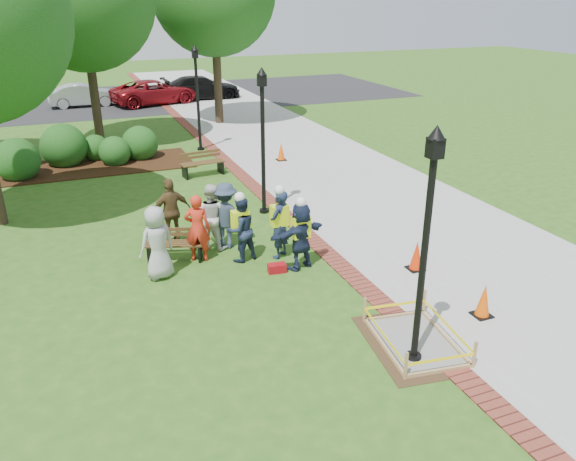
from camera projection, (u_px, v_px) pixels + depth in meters
name	position (u px, v px, depth m)	size (l,w,h in m)	color
ground	(287.00, 296.00, 12.26)	(100.00, 100.00, 0.00)	#285116
sidewalk	(310.00, 158.00, 22.52)	(6.00, 60.00, 0.02)	#9E9E99
brick_edging	(232.00, 167.00, 21.40)	(0.50, 60.00, 0.03)	maroon
mulch_bed	(98.00, 166.00, 21.48)	(7.00, 3.00, 0.05)	#381E0F
parking_lot	(128.00, 99.00, 35.34)	(36.00, 12.00, 0.01)	black
wet_concrete_pad	(416.00, 333.00, 10.49)	(1.99, 2.51, 0.55)	#47331E
bench_near	(175.00, 250.00, 13.84)	(1.49, 0.91, 0.77)	#543A1C
bench_far	(203.00, 168.00, 20.30)	(1.63, 0.72, 0.85)	brown
cone_front	(484.00, 301.00, 11.33)	(0.37, 0.37, 0.73)	black
cone_back	(416.00, 256.00, 13.27)	(0.38, 0.38, 0.75)	black
cone_far	(281.00, 152.00, 22.12)	(0.37, 0.37, 0.73)	black
toolbox	(277.00, 268.00, 13.26)	(0.42, 0.23, 0.21)	maroon
lamp_near	(426.00, 233.00, 9.16)	(0.28, 0.28, 4.26)	black
lamp_mid	(263.00, 131.00, 16.00)	(0.28, 0.28, 4.26)	black
lamp_far	(197.00, 90.00, 22.84)	(0.28, 0.28, 4.26)	black
shrub_a	(21.00, 178.00, 20.08)	(1.58, 1.58, 1.58)	#134513
shrub_b	(67.00, 165.00, 21.68)	(1.73, 1.73, 1.73)	#134513
shrub_c	(116.00, 165.00, 21.72)	(1.20, 1.20, 1.20)	#134513
shrub_d	(141.00, 158.00, 22.54)	(1.42, 1.42, 1.42)	#134513
shrub_e	(97.00, 159.00, 22.40)	(1.07, 1.07, 1.07)	#134513
casual_person_a	(157.00, 243.00, 12.74)	(0.65, 0.53, 1.74)	#9F9F9F
casual_person_b	(197.00, 228.00, 13.59)	(0.63, 0.53, 1.70)	red
casual_person_c	(212.00, 216.00, 14.30)	(0.64, 0.63, 1.71)	silver
casual_person_d	(172.00, 211.00, 14.55)	(0.62, 0.45, 1.77)	brown
casual_person_e	(226.00, 216.00, 14.32)	(0.66, 0.60, 1.73)	#2C394E
hivis_worker_a	(301.00, 233.00, 13.18)	(0.60, 0.47, 1.80)	#1A2B45
hivis_worker_b	(280.00, 222.00, 13.74)	(0.65, 0.63, 1.88)	#161D3B
hivis_worker_c	(241.00, 227.00, 13.56)	(0.59, 0.46, 1.78)	#1A2D43
parked_car_b	(85.00, 106.00, 33.09)	(4.34, 1.89, 1.42)	#B2B2B7
parked_car_c	(156.00, 104.00, 33.80)	(4.76, 2.07, 1.55)	maroon
parked_car_d	(202.00, 99.00, 35.46)	(4.69, 2.04, 1.53)	black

